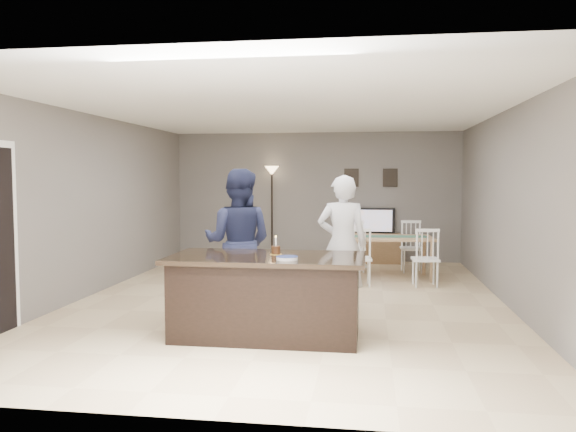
# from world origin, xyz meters

# --- Properties ---
(floor) EXTENTS (8.00, 8.00, 0.00)m
(floor) POSITION_xyz_m (0.00, 0.00, 0.00)
(floor) COLOR tan
(floor) RESTS_ON ground
(room_shell) EXTENTS (8.00, 8.00, 8.00)m
(room_shell) POSITION_xyz_m (0.00, 0.00, 1.68)
(room_shell) COLOR slate
(room_shell) RESTS_ON floor
(kitchen_island) EXTENTS (2.15, 1.10, 0.90)m
(kitchen_island) POSITION_xyz_m (0.00, -1.80, 0.45)
(kitchen_island) COLOR black
(kitchen_island) RESTS_ON floor
(tv_console) EXTENTS (1.20, 0.40, 0.60)m
(tv_console) POSITION_xyz_m (1.20, 3.77, 0.30)
(tv_console) COLOR brown
(tv_console) RESTS_ON floor
(television) EXTENTS (0.91, 0.12, 0.53)m
(television) POSITION_xyz_m (1.20, 3.84, 0.86)
(television) COLOR black
(television) RESTS_ON tv_console
(tv_screen_glow) EXTENTS (0.78, 0.00, 0.78)m
(tv_screen_glow) POSITION_xyz_m (1.20, 3.76, 0.87)
(tv_screen_glow) COLOR #CB6716
(tv_screen_glow) RESTS_ON tv_console
(picture_frames) EXTENTS (1.10, 0.02, 0.38)m
(picture_frames) POSITION_xyz_m (1.15, 3.98, 1.75)
(picture_frames) COLOR black
(picture_frames) RESTS_ON room_shell
(woman) EXTENTS (0.67, 0.46, 1.79)m
(woman) POSITION_xyz_m (0.77, -0.49, 0.89)
(woman) COLOR silver
(woman) RESTS_ON floor
(man) EXTENTS (0.94, 0.74, 1.87)m
(man) POSITION_xyz_m (-0.54, -0.90, 0.93)
(man) COLOR #1A1E39
(man) RESTS_ON floor
(birthday_cake) EXTENTS (0.14, 0.14, 0.21)m
(birthday_cake) POSITION_xyz_m (0.08, -1.68, 0.95)
(birthday_cake) COLOR yellow
(birthday_cake) RESTS_ON kitchen_island
(plate_stack) EXTENTS (0.23, 0.23, 0.04)m
(plate_stack) POSITION_xyz_m (0.26, -2.07, 0.92)
(plate_stack) COLOR white
(plate_stack) RESTS_ON kitchen_island
(dining_table) EXTENTS (1.62, 1.86, 0.95)m
(dining_table) POSITION_xyz_m (1.44, 2.00, 0.60)
(dining_table) COLOR tan
(dining_table) RESTS_ON floor
(floor_lamp) EXTENTS (0.30, 0.30, 1.99)m
(floor_lamp) POSITION_xyz_m (-0.91, 3.79, 1.55)
(floor_lamp) COLOR black
(floor_lamp) RESTS_ON floor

